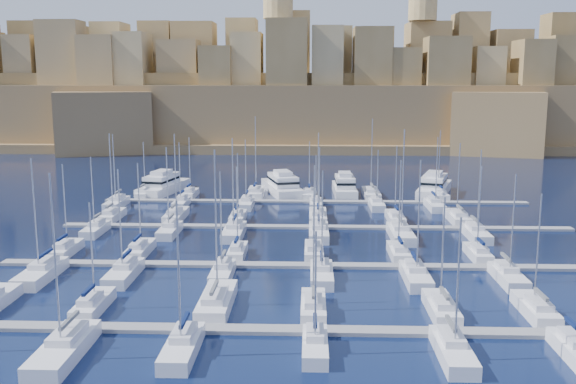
{
  "coord_description": "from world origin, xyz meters",
  "views": [
    {
      "loc": [
        -0.92,
        -93.43,
        24.67
      ],
      "look_at": [
        -4.39,
        6.0,
        6.78
      ],
      "focal_mm": 40.0,
      "sensor_mm": 36.0,
      "label": 1
    }
  ],
  "objects_px": {
    "motor_yacht_c": "(345,187)",
    "motor_yacht_d": "(434,186)",
    "motor_yacht_a": "(163,185)",
    "motor_yacht_b": "(282,185)",
    "sailboat_4": "(441,308)",
    "sailboat_2": "(217,301)"
  },
  "relations": [
    {
      "from": "motor_yacht_b",
      "to": "sailboat_4",
      "type": "bearing_deg",
      "value": -74.36
    },
    {
      "from": "sailboat_4",
      "to": "motor_yacht_a",
      "type": "bearing_deg",
      "value": 122.9
    },
    {
      "from": "motor_yacht_b",
      "to": "motor_yacht_c",
      "type": "distance_m",
      "value": 13.38
    },
    {
      "from": "sailboat_2",
      "to": "motor_yacht_b",
      "type": "bearing_deg",
      "value": 86.67
    },
    {
      "from": "motor_yacht_b",
      "to": "motor_yacht_a",
      "type": "bearing_deg",
      "value": -179.17
    },
    {
      "from": "sailboat_4",
      "to": "motor_yacht_a",
      "type": "distance_m",
      "value": 84.05
    },
    {
      "from": "sailboat_4",
      "to": "motor_yacht_c",
      "type": "height_order",
      "value": "sailboat_4"
    },
    {
      "from": "sailboat_4",
      "to": "motor_yacht_c",
      "type": "distance_m",
      "value": 69.61
    },
    {
      "from": "motor_yacht_a",
      "to": "motor_yacht_c",
      "type": "relative_size",
      "value": 1.22
    },
    {
      "from": "motor_yacht_a",
      "to": "motor_yacht_d",
      "type": "height_order",
      "value": "same"
    },
    {
      "from": "sailboat_4",
      "to": "motor_yacht_b",
      "type": "relative_size",
      "value": 0.67
    },
    {
      "from": "motor_yacht_d",
      "to": "motor_yacht_b",
      "type": "bearing_deg",
      "value": 179.75
    },
    {
      "from": "motor_yacht_b",
      "to": "motor_yacht_c",
      "type": "xyz_separation_m",
      "value": [
        13.28,
        -1.65,
        0.0
      ]
    },
    {
      "from": "motor_yacht_b",
      "to": "motor_yacht_c",
      "type": "bearing_deg",
      "value": -7.07
    },
    {
      "from": "motor_yacht_a",
      "to": "sailboat_4",
      "type": "bearing_deg",
      "value": -57.1
    },
    {
      "from": "motor_yacht_d",
      "to": "sailboat_2",
      "type": "bearing_deg",
      "value": -117.59
    },
    {
      "from": "motor_yacht_b",
      "to": "motor_yacht_c",
      "type": "relative_size",
      "value": 1.27
    },
    {
      "from": "motor_yacht_a",
      "to": "motor_yacht_c",
      "type": "height_order",
      "value": "same"
    },
    {
      "from": "motor_yacht_a",
      "to": "motor_yacht_d",
      "type": "bearing_deg",
      "value": 0.23
    },
    {
      "from": "motor_yacht_c",
      "to": "motor_yacht_d",
      "type": "relative_size",
      "value": 0.8
    },
    {
      "from": "motor_yacht_c",
      "to": "motor_yacht_d",
      "type": "distance_m",
      "value": 19.19
    },
    {
      "from": "sailboat_2",
      "to": "sailboat_4",
      "type": "xyz_separation_m",
      "value": [
        23.93,
        -1.0,
        -0.06
      ]
    }
  ]
}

